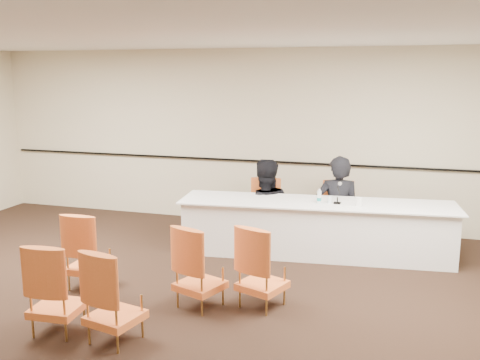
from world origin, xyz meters
name	(u,v)px	position (x,y,z in m)	size (l,w,h in m)	color
floor	(167,320)	(0.00, 0.00, 0.00)	(10.00, 10.00, 0.00)	black
ceiling	(158,28)	(0.00, 0.00, 3.00)	(10.00, 10.00, 0.00)	white
wall_back	(262,138)	(0.00, 4.00, 1.50)	(10.00, 0.04, 3.00)	beige
wall_rail	(261,161)	(0.00, 3.96, 1.10)	(9.80, 0.04, 0.03)	black
panel_table	(316,228)	(1.18, 2.56, 0.39)	(3.90, 0.90, 0.78)	white
panelist_main	(337,215)	(1.42, 3.17, 0.46)	(0.67, 0.44, 1.82)	black
panelist_main_chair	(337,214)	(1.42, 3.17, 0.47)	(0.50, 0.50, 0.95)	#CB5E24
panelist_second	(264,216)	(0.29, 3.05, 0.37)	(0.89, 0.69, 1.82)	black
panelist_second_chair	(264,210)	(0.29, 3.05, 0.47)	(0.50, 0.50, 0.95)	#CB5E24
papers	(350,204)	(1.66, 2.56, 0.78)	(0.30, 0.22, 0.00)	white
microphone	(338,194)	(1.48, 2.54, 0.93)	(0.10, 0.21, 0.29)	black
water_bottle	(319,196)	(1.23, 2.49, 0.88)	(0.06, 0.06, 0.21)	teal
drinking_glass	(330,199)	(1.37, 2.56, 0.83)	(0.06, 0.06, 0.10)	white
coffee_cup	(359,202)	(1.78, 2.47, 0.84)	(0.08, 0.08, 0.13)	white
aud_chair_front_left	(89,250)	(-1.28, 0.57, 0.47)	(0.50, 0.50, 0.95)	#CB5E24
aud_chair_front_mid	(200,266)	(0.22, 0.43, 0.47)	(0.50, 0.50, 0.95)	#CB5E24
aud_chair_front_right	(262,266)	(0.89, 0.63, 0.47)	(0.50, 0.50, 0.95)	#CB5E24
aud_chair_back_left	(57,287)	(-0.94, -0.54, 0.47)	(0.50, 0.50, 0.95)	#CB5E24
aud_chair_back_mid	(115,295)	(-0.28, -0.56, 0.47)	(0.50, 0.50, 0.95)	#CB5E24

